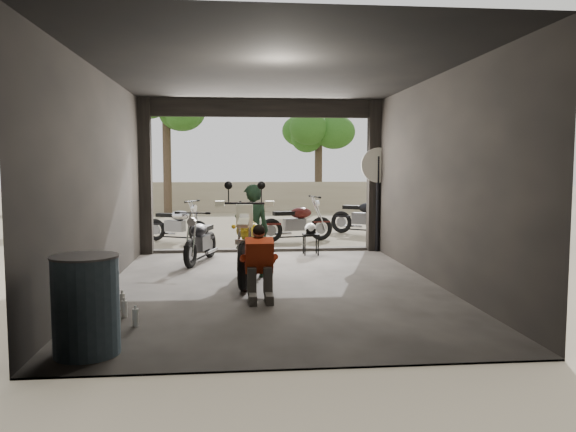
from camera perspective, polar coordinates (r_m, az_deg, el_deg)
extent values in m
plane|color=#7A6D56|center=(8.56, -1.51, -7.22)|extent=(80.00, 80.00, 0.00)
cube|color=#2D2B28|center=(8.56, -1.51, -7.16)|extent=(5.00, 7.00, 0.02)
plane|color=black|center=(8.48, -1.56, 14.42)|extent=(7.00, 7.00, 0.00)
cube|color=black|center=(4.88, 1.31, 2.44)|extent=(5.00, 0.02, 3.20)
cube|color=black|center=(8.57, -18.49, 3.32)|extent=(0.02, 7.00, 3.20)
cube|color=black|center=(8.90, 14.78, 3.47)|extent=(0.02, 7.00, 3.20)
cube|color=black|center=(11.86, -14.26, 3.84)|extent=(0.24, 0.24, 3.20)
cube|color=black|center=(12.09, 8.68, 3.96)|extent=(0.24, 0.24, 3.20)
cube|color=black|center=(11.84, -2.72, 10.88)|extent=(5.00, 0.16, 0.36)
cube|color=#2D2B28|center=(11.99, -2.68, -3.48)|extent=(5.00, 0.25, 0.08)
cube|color=gray|center=(22.38, -4.01, 1.94)|extent=(18.00, 0.30, 1.20)
cylinder|color=#382B1E|center=(20.98, -12.17, 4.89)|extent=(0.30, 0.30, 3.58)
ellipsoid|color=#1E4C14|center=(21.10, -12.28, 10.98)|extent=(2.20, 2.20, 3.14)
cylinder|color=#382B1E|center=(22.60, 3.11, 4.51)|extent=(0.30, 0.30, 3.20)
ellipsoid|color=#1E4C14|center=(22.67, 3.14, 9.57)|extent=(2.20, 2.20, 2.80)
imported|color=#172F20|center=(9.12, -3.66, -1.57)|extent=(0.60, 0.43, 1.54)
cube|color=black|center=(11.45, 2.33, -1.90)|extent=(0.32, 0.32, 0.04)
cylinder|color=black|center=(11.33, 1.74, -3.08)|extent=(0.03, 0.03, 0.43)
cylinder|color=black|center=(11.37, 3.09, -3.06)|extent=(0.03, 0.03, 0.43)
cylinder|color=black|center=(11.60, 1.57, -2.89)|extent=(0.03, 0.03, 0.43)
cylinder|color=black|center=(11.63, 2.89, -2.87)|extent=(0.03, 0.03, 0.43)
ellipsoid|color=white|center=(11.45, 2.28, -1.25)|extent=(0.30, 0.31, 0.22)
cylinder|color=#456174|center=(5.77, -19.83, -8.65)|extent=(0.78, 0.78, 0.97)
cylinder|color=black|center=(12.00, 9.09, 1.16)|extent=(0.08, 0.08, 2.03)
cylinder|color=white|center=(11.95, 9.17, 5.13)|extent=(0.74, 0.03, 0.74)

